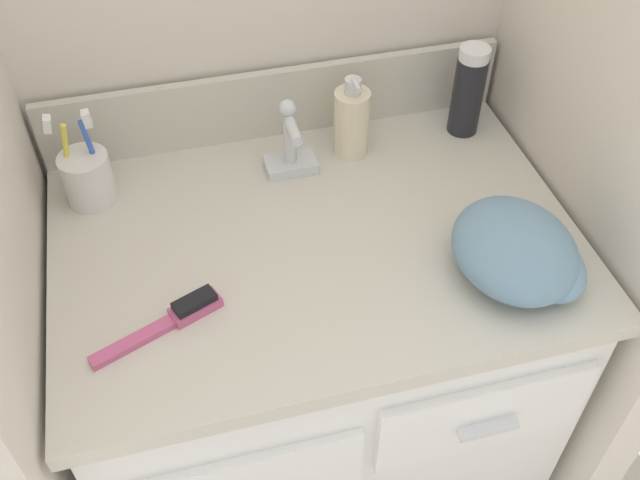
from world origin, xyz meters
TOP-DOWN VIEW (x-y plane):
  - ground_plane at (0.00, 0.00)m, footprint 6.00×6.00m
  - wall_right at (0.47, 0.00)m, footprint 0.08×0.67m
  - vanity at (-0.00, -0.00)m, footprint 0.85×0.61m
  - backsplash at (0.00, 0.29)m, footprint 0.85×0.02m
  - sink_faucet at (0.00, 0.17)m, footprint 0.09×0.09m
  - toothbrush_cup at (-0.35, 0.18)m, footprint 0.09×0.08m
  - soap_dispenser at (0.12, 0.20)m, footprint 0.06×0.07m
  - shaving_cream_can at (0.34, 0.21)m, footprint 0.06×0.06m
  - hairbrush at (-0.24, -0.12)m, footprint 0.20×0.10m
  - hand_towel at (0.28, -0.16)m, footprint 0.19×0.22m

SIDE VIEW (x-z plane):
  - ground_plane at x=0.00m, z-range 0.00..0.00m
  - vanity at x=0.00m, z-range 0.02..0.78m
  - hairbrush at x=-0.24m, z-range 0.76..0.79m
  - hand_towel at x=0.28m, z-range 0.76..0.86m
  - sink_faucet at x=0.00m, z-range 0.74..0.88m
  - toothbrush_cup at x=-0.35m, z-range 0.73..0.90m
  - backsplash at x=0.00m, z-range 0.76..0.89m
  - soap_dispenser at x=0.12m, z-range 0.75..0.91m
  - shaving_cream_can at x=0.34m, z-range 0.76..0.94m
  - wall_right at x=0.47m, z-range 0.00..2.20m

